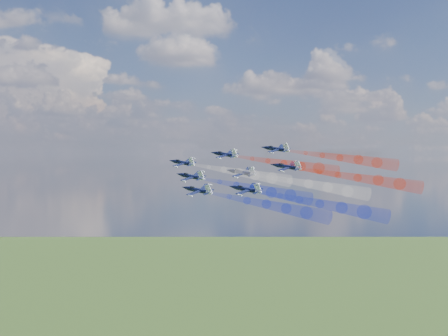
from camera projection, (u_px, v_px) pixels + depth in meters
name	position (u px, v px, depth m)	size (l,w,h in m)	color
jet_lead	(183.00, 163.00, 178.15)	(9.16, 11.45, 3.05)	black
trail_lead	(239.00, 172.00, 164.71)	(3.82, 35.45, 3.82)	silver
jet_inner_left	(191.00, 176.00, 163.95)	(9.16, 11.45, 3.05)	black
trail_inner_left	(253.00, 188.00, 150.51)	(3.82, 35.45, 3.82)	#1728C6
jet_inner_right	(225.00, 154.00, 179.42)	(9.16, 11.45, 3.05)	black
trail_inner_right	(284.00, 163.00, 165.98)	(3.82, 35.45, 3.82)	red
jet_outer_left	(198.00, 190.00, 151.94)	(9.16, 11.45, 3.05)	black
trail_outer_left	(266.00, 204.00, 138.50)	(3.82, 35.45, 3.82)	#1728C6
jet_center_third	(242.00, 173.00, 164.74)	(9.16, 11.45, 3.05)	black
trail_center_third	(308.00, 184.00, 151.30)	(3.82, 35.45, 3.82)	silver
jet_outer_right	(276.00, 149.00, 178.37)	(9.16, 11.45, 3.05)	black
trail_outer_right	(340.00, 158.00, 164.93)	(3.82, 35.45, 3.82)	red
jet_rear_left	(246.00, 189.00, 150.48)	(9.16, 11.45, 3.05)	black
trail_rear_left	(320.00, 204.00, 137.04)	(3.82, 35.45, 3.82)	#1728C6
jet_rear_right	(287.00, 167.00, 164.24)	(9.16, 11.45, 3.05)	black
trail_rear_right	(358.00, 178.00, 150.80)	(3.82, 35.45, 3.82)	red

